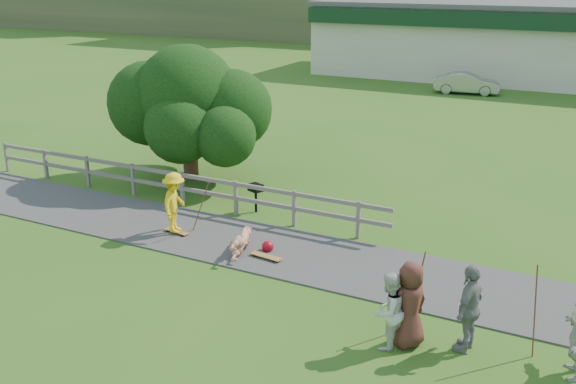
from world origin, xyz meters
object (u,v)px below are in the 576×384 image
at_px(car_silver, 467,83).
at_px(skater_rider, 175,206).
at_px(spectator_b, 469,308).
at_px(spectator_c, 410,305).
at_px(spectator_a, 388,311).
at_px(tree, 189,127).
at_px(bbq, 256,198).
at_px(skater_fallen, 242,242).

bearing_deg(car_silver, skater_rider, 164.70).
relative_size(spectator_b, spectator_c, 1.02).
xyz_separation_m(skater_rider, spectator_a, (7.23, -2.81, -0.06)).
xyz_separation_m(spectator_a, tree, (-9.91, 7.34, 1.08)).
distance_m(spectator_c, tree, 12.50).
xyz_separation_m(spectator_c, tree, (-10.26, 7.09, 0.98)).
relative_size(skater_rider, bbq, 1.91).
relative_size(skater_fallen, spectator_c, 0.93).
bearing_deg(bbq, car_silver, 107.17).
bearing_deg(spectator_c, spectator_b, 139.13).
distance_m(spectator_b, spectator_c, 1.15).
distance_m(spectator_a, tree, 12.38).
xyz_separation_m(spectator_b, spectator_c, (-1.08, -0.37, -0.02)).
bearing_deg(tree, spectator_b, -30.63).
distance_m(skater_fallen, tree, 7.07).
distance_m(skater_fallen, car_silver, 26.30).
bearing_deg(car_silver, bbq, 166.85).
distance_m(skater_rider, skater_fallen, 2.38).
relative_size(skater_fallen, tree, 0.29).
distance_m(skater_rider, spectator_a, 7.76).
height_order(skater_rider, car_silver, skater_rider).
height_order(skater_fallen, bbq, bbq).
height_order(skater_rider, skater_fallen, skater_rider).
bearing_deg(bbq, spectator_a, -21.08).
height_order(car_silver, bbq, car_silver).
bearing_deg(car_silver, tree, 156.66).
xyz_separation_m(skater_fallen, spectator_b, (6.35, -1.95, 0.61)).
xyz_separation_m(spectator_b, car_silver, (-6.17, 28.25, -0.29)).
distance_m(skater_fallen, spectator_b, 6.67).
xyz_separation_m(skater_fallen, tree, (-4.99, 4.76, 1.58)).
height_order(spectator_c, car_silver, spectator_c).
bearing_deg(skater_fallen, skater_rider, 159.07).
xyz_separation_m(spectator_b, tree, (-11.34, 6.71, 0.96)).
height_order(spectator_b, bbq, spectator_b).
xyz_separation_m(spectator_a, spectator_c, (0.35, 0.26, 0.10)).
relative_size(skater_fallen, spectator_b, 0.91).
relative_size(spectator_b, car_silver, 0.48).
height_order(spectator_a, spectator_c, spectator_c).
xyz_separation_m(skater_rider, spectator_c, (7.58, -2.55, 0.04)).
relative_size(skater_rider, spectator_c, 0.96).
bearing_deg(skater_fallen, spectator_a, -43.21).
height_order(spectator_b, spectator_c, spectator_b).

